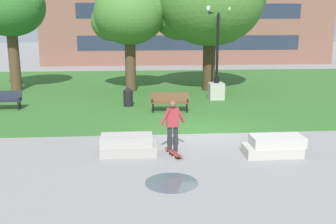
{
  "coord_description": "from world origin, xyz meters",
  "views": [
    {
      "loc": [
        -2.41,
        -14.33,
        4.19
      ],
      "look_at": [
        -1.39,
        -1.4,
        1.2
      ],
      "focal_mm": 42.0,
      "sensor_mm": 36.0,
      "label": 1
    }
  ],
  "objects_px": {
    "skateboard": "(174,153)",
    "lamp_post_left": "(217,80)",
    "concrete_block_center": "(128,145)",
    "park_bench_near_left": "(170,101)",
    "trash_bin": "(128,97)",
    "person_skateboarder": "(173,123)",
    "park_bench_near_right": "(2,99)",
    "concrete_block_left": "(274,146)"
  },
  "relations": [
    {
      "from": "lamp_post_left",
      "to": "trash_bin",
      "type": "distance_m",
      "value": 5.05
    },
    {
      "from": "park_bench_near_right",
      "to": "trash_bin",
      "type": "relative_size",
      "value": 1.88
    },
    {
      "from": "concrete_block_center",
      "to": "skateboard",
      "type": "xyz_separation_m",
      "value": [
        1.47,
        -0.25,
        -0.22
      ]
    },
    {
      "from": "person_skateboarder",
      "to": "lamp_post_left",
      "type": "distance_m",
      "value": 9.29
    },
    {
      "from": "concrete_block_center",
      "to": "park_bench_near_left",
      "type": "relative_size",
      "value": 0.98
    },
    {
      "from": "park_bench_near_left",
      "to": "trash_bin",
      "type": "xyz_separation_m",
      "value": [
        -2.0,
        1.37,
        -0.04
      ]
    },
    {
      "from": "park_bench_near_left",
      "to": "lamp_post_left",
      "type": "distance_m",
      "value": 4.02
    },
    {
      "from": "person_skateboarder",
      "to": "park_bench_near_left",
      "type": "relative_size",
      "value": 0.93
    },
    {
      "from": "skateboard",
      "to": "park_bench_near_left",
      "type": "height_order",
      "value": "park_bench_near_left"
    },
    {
      "from": "park_bench_near_left",
      "to": "lamp_post_left",
      "type": "height_order",
      "value": "lamp_post_left"
    },
    {
      "from": "skateboard",
      "to": "park_bench_near_right",
      "type": "bearing_deg",
      "value": 136.29
    },
    {
      "from": "trash_bin",
      "to": "person_skateboarder",
      "type": "bearing_deg",
      "value": -77.58
    },
    {
      "from": "skateboard",
      "to": "park_bench_near_right",
      "type": "distance_m",
      "value": 10.62
    },
    {
      "from": "trash_bin",
      "to": "concrete_block_center",
      "type": "bearing_deg",
      "value": -88.98
    },
    {
      "from": "concrete_block_left",
      "to": "lamp_post_left",
      "type": "height_order",
      "value": "lamp_post_left"
    },
    {
      "from": "skateboard",
      "to": "trash_bin",
      "type": "height_order",
      "value": "trash_bin"
    },
    {
      "from": "concrete_block_center",
      "to": "person_skateboarder",
      "type": "xyz_separation_m",
      "value": [
        1.46,
        0.13,
        0.66
      ]
    },
    {
      "from": "concrete_block_left",
      "to": "park_bench_near_left",
      "type": "relative_size",
      "value": 1.02
    },
    {
      "from": "concrete_block_center",
      "to": "trash_bin",
      "type": "xyz_separation_m",
      "value": [
        -0.13,
        7.38,
        0.2
      ]
    },
    {
      "from": "park_bench_near_left",
      "to": "trash_bin",
      "type": "relative_size",
      "value": 1.92
    },
    {
      "from": "park_bench_near_left",
      "to": "park_bench_near_right",
      "type": "height_order",
      "value": "same"
    },
    {
      "from": "lamp_post_left",
      "to": "trash_bin",
      "type": "height_order",
      "value": "lamp_post_left"
    },
    {
      "from": "person_skateboarder",
      "to": "concrete_block_center",
      "type": "bearing_deg",
      "value": -174.88
    },
    {
      "from": "person_skateboarder",
      "to": "trash_bin",
      "type": "relative_size",
      "value": 1.78
    },
    {
      "from": "concrete_block_center",
      "to": "trash_bin",
      "type": "distance_m",
      "value": 7.38
    },
    {
      "from": "concrete_block_center",
      "to": "park_bench_near_right",
      "type": "xyz_separation_m",
      "value": [
        -6.2,
        7.08,
        0.23
      ]
    },
    {
      "from": "park_bench_near_left",
      "to": "concrete_block_center",
      "type": "bearing_deg",
      "value": -107.26
    },
    {
      "from": "park_bench_near_left",
      "to": "park_bench_near_right",
      "type": "relative_size",
      "value": 1.02
    },
    {
      "from": "skateboard",
      "to": "park_bench_near_left",
      "type": "xyz_separation_m",
      "value": [
        0.4,
        6.27,
        0.45
      ]
    },
    {
      "from": "person_skateboarder",
      "to": "park_bench_near_right",
      "type": "xyz_separation_m",
      "value": [
        -7.66,
        6.94,
        -0.43
      ]
    },
    {
      "from": "person_skateboarder",
      "to": "park_bench_near_right",
      "type": "bearing_deg",
      "value": 137.81
    },
    {
      "from": "person_skateboarder",
      "to": "skateboard",
      "type": "height_order",
      "value": "person_skateboarder"
    },
    {
      "from": "person_skateboarder",
      "to": "trash_bin",
      "type": "distance_m",
      "value": 7.44
    },
    {
      "from": "concrete_block_left",
      "to": "concrete_block_center",
      "type": "bearing_deg",
      "value": 174.28
    },
    {
      "from": "park_bench_near_right",
      "to": "park_bench_near_left",
      "type": "bearing_deg",
      "value": -7.51
    },
    {
      "from": "skateboard",
      "to": "lamp_post_left",
      "type": "height_order",
      "value": "lamp_post_left"
    },
    {
      "from": "person_skateboarder",
      "to": "lamp_post_left",
      "type": "relative_size",
      "value": 0.33
    },
    {
      "from": "concrete_block_center",
      "to": "lamp_post_left",
      "type": "xyz_separation_m",
      "value": [
        4.67,
        8.85,
        0.75
      ]
    },
    {
      "from": "concrete_block_center",
      "to": "skateboard",
      "type": "distance_m",
      "value": 1.51
    },
    {
      "from": "park_bench_near_left",
      "to": "trash_bin",
      "type": "distance_m",
      "value": 2.42
    },
    {
      "from": "park_bench_near_right",
      "to": "lamp_post_left",
      "type": "relative_size",
      "value": 0.35
    },
    {
      "from": "concrete_block_left",
      "to": "person_skateboarder",
      "type": "xyz_separation_m",
      "value": [
        -3.22,
        0.6,
        0.66
      ]
    }
  ]
}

